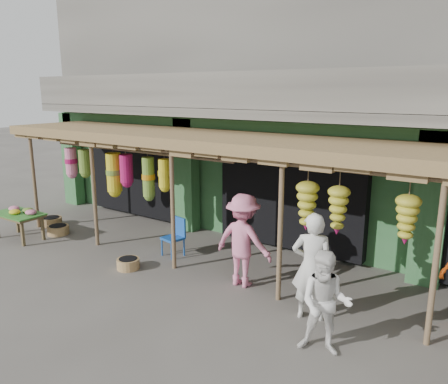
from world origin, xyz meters
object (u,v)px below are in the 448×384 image
Objects in this scene: flower_table at (20,214)px; blue_chair at (176,234)px; person_right at (325,303)px; person_front at (312,266)px; person_shopper at (243,240)px.

flower_table is 1.54× the size of blue_chair.
blue_chair is 4.62m from person_right.
person_front is 1.01m from person_right.
person_shopper reaches higher than flower_table.
person_shopper is (2.12, -0.44, 0.41)m from blue_chair.
blue_chair is (3.97, 1.42, -0.15)m from flower_table.
person_shopper is (6.09, 0.97, 0.26)m from flower_table.
blue_chair is 3.84m from person_front.
flower_table is 0.75× the size of person_shopper.
person_right is 2.51m from person_shopper.
blue_chair is at bearing 17.86° from flower_table.
flower_table is at bearing -149.60° from blue_chair.
blue_chair is 2.20m from person_shopper.
person_front is at bearing 2.23° from flower_table.
person_right is at bearing 148.63° from person_shopper.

